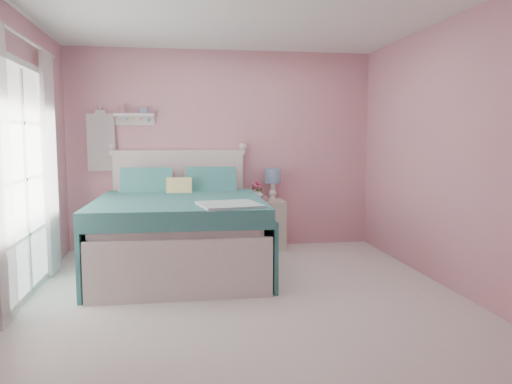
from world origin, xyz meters
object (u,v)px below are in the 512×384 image
object	(u,v)px
table_lamp	(273,178)
vase	(257,194)
teacup	(265,199)
bed	(180,232)
nightstand	(267,225)

from	to	relation	value
table_lamp	vase	bearing A→B (deg)	-173.81
vase	teacup	distance (m)	0.18
bed	table_lamp	xyz separation A→B (m)	(1.23, 0.96, 0.50)
nightstand	table_lamp	xyz separation A→B (m)	(0.09, 0.07, 0.61)
bed	nightstand	size ratio (longest dim) A/B	3.53
vase	teacup	bearing A→B (deg)	-65.91
vase	teacup	size ratio (longest dim) A/B	1.59
nightstand	vase	xyz separation A→B (m)	(-0.12, 0.05, 0.40)
bed	table_lamp	distance (m)	1.64
bed	vase	xyz separation A→B (m)	(1.02, 0.93, 0.29)
bed	teacup	bearing A→B (deg)	36.87
table_lamp	vase	xyz separation A→B (m)	(-0.21, -0.02, -0.21)
bed	nightstand	world-z (taller)	bed
table_lamp	vase	world-z (taller)	table_lamp
table_lamp	bed	bearing A→B (deg)	-142.10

